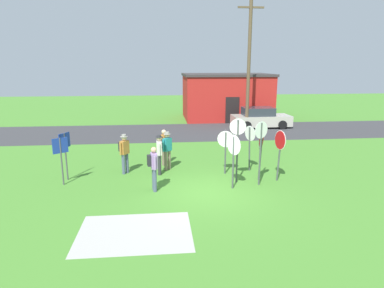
% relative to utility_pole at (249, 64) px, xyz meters
% --- Properties ---
extents(ground_plane, '(80.00, 80.00, 0.00)m').
position_rel_utility_pole_xyz_m(ground_plane, '(-4.60, -11.91, -4.66)').
color(ground_plane, '#47842D').
extents(street_asphalt, '(60.00, 6.40, 0.01)m').
position_rel_utility_pole_xyz_m(street_asphalt, '(-4.60, -0.45, -4.66)').
color(street_asphalt, '#38383A').
rests_on(street_asphalt, ground).
extents(concrete_path, '(3.20, 2.40, 0.01)m').
position_rel_utility_pole_xyz_m(concrete_path, '(-7.06, -14.77, -4.66)').
color(concrete_path, '#ADAAA3').
rests_on(concrete_path, ground).
extents(building_background, '(7.40, 5.32, 3.85)m').
position_rel_utility_pole_xyz_m(building_background, '(-0.48, 5.32, -2.73)').
color(building_background, '#B2231E').
rests_on(building_background, ground).
extents(utility_pole, '(1.80, 0.24, 8.95)m').
position_rel_utility_pole_xyz_m(utility_pole, '(0.00, 0.00, 0.00)').
color(utility_pole, brown).
rests_on(utility_pole, ground).
extents(parked_car_on_street, '(4.35, 2.11, 1.51)m').
position_rel_utility_pole_xyz_m(parked_car_on_street, '(1.23, 0.74, -3.97)').
color(parked_car_on_street, '#B7B2A3').
rests_on(parked_car_on_street, ground).
extents(stop_sign_rear_right, '(0.64, 0.08, 2.59)m').
position_rel_utility_pole_xyz_m(stop_sign_rear_right, '(-3.26, -10.93, -2.94)').
color(stop_sign_rear_right, '#474C4C').
rests_on(stop_sign_rear_right, ground).
extents(stop_sign_low_front, '(0.36, 0.69, 2.10)m').
position_rel_utility_pole_xyz_m(stop_sign_low_front, '(-3.55, -11.60, -3.23)').
color(stop_sign_low_front, '#474C4C').
rests_on(stop_sign_low_front, ground).
extents(stop_sign_center_cluster, '(0.33, 0.61, 2.03)m').
position_rel_utility_pole_xyz_m(stop_sign_center_cluster, '(-2.36, -9.50, -3.30)').
color(stop_sign_center_cluster, '#474C4C').
rests_on(stop_sign_center_cluster, ground).
extents(stop_sign_tallest, '(0.59, 0.33, 2.53)m').
position_rel_utility_pole_xyz_m(stop_sign_tallest, '(-2.44, -11.31, -2.97)').
color(stop_sign_tallest, '#474C4C').
rests_on(stop_sign_tallest, ground).
extents(stop_sign_rear_left, '(0.21, 0.78, 2.09)m').
position_rel_utility_pole_xyz_m(stop_sign_rear_left, '(-1.51, -10.88, -3.23)').
color(stop_sign_rear_left, '#474C4C').
rests_on(stop_sign_rear_left, ground).
extents(stop_sign_leaning_left, '(0.68, 0.23, 1.89)m').
position_rel_utility_pole_xyz_m(stop_sign_leaning_left, '(-3.50, -9.81, -3.38)').
color(stop_sign_leaning_left, '#474C4C').
rests_on(stop_sign_leaning_left, ground).
extents(stop_sign_far_back, '(0.44, 0.70, 2.11)m').
position_rel_utility_pole_xyz_m(stop_sign_far_back, '(-2.24, -10.73, -3.22)').
color(stop_sign_far_back, '#474C4C').
rests_on(stop_sign_far_back, ground).
extents(person_in_blue, '(0.31, 0.57, 1.74)m').
position_rel_utility_pole_xyz_m(person_in_blue, '(-6.33, -9.61, -3.68)').
color(person_in_blue, '#2D2D33').
rests_on(person_in_blue, ground).
extents(person_holding_notes, '(0.47, 0.48, 1.74)m').
position_rel_utility_pole_xyz_m(person_holding_notes, '(-7.83, -9.35, -3.65)').
color(person_holding_notes, '#4C5670').
rests_on(person_holding_notes, ground).
extents(person_near_signs, '(0.35, 0.52, 1.69)m').
position_rel_utility_pole_xyz_m(person_near_signs, '(-6.10, -8.22, -3.71)').
color(person_near_signs, '#7A6B56').
rests_on(person_near_signs, ground).
extents(person_in_dark_shirt, '(0.48, 0.47, 1.74)m').
position_rel_utility_pole_xyz_m(person_in_dark_shirt, '(-5.99, -9.00, -3.65)').
color(person_in_dark_shirt, '#7A6B56').
rests_on(person_in_dark_shirt, ground).
extents(person_in_teal, '(0.40, 0.56, 1.69)m').
position_rel_utility_pole_xyz_m(person_in_teal, '(-6.55, -11.55, -3.68)').
color(person_in_teal, '#4C5670').
rests_on(person_in_teal, ground).
extents(info_panel_leftmost, '(0.50, 0.37, 1.89)m').
position_rel_utility_pole_xyz_m(info_panel_leftmost, '(-10.12, -10.56, -3.35)').
color(info_panel_leftmost, '#4C4C51').
rests_on(info_panel_leftmost, ground).
extents(info_panel_middle, '(0.30, 0.54, 1.96)m').
position_rel_utility_pole_xyz_m(info_panel_middle, '(-10.11, -9.97, -3.31)').
color(info_panel_middle, '#4C4C51').
rests_on(info_panel_middle, ground).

